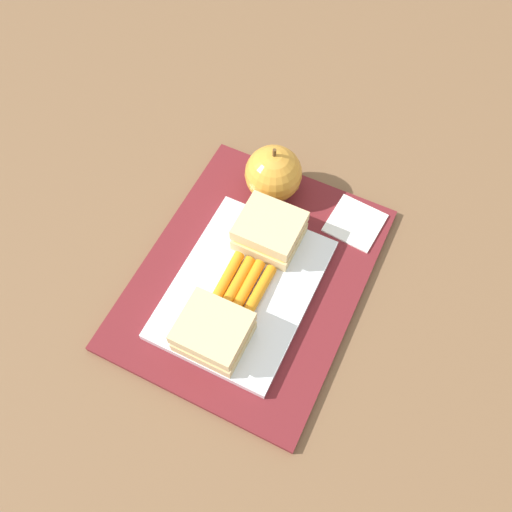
# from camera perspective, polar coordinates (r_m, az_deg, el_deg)

# --- Properties ---
(ground_plane) EXTENTS (2.40, 2.40, 0.00)m
(ground_plane) POSITION_cam_1_polar(r_m,az_deg,el_deg) (0.72, -0.43, -2.38)
(ground_plane) COLOR brown
(lunchbag_mat) EXTENTS (0.36, 0.28, 0.01)m
(lunchbag_mat) POSITION_cam_1_polar(r_m,az_deg,el_deg) (0.72, -0.44, -2.20)
(lunchbag_mat) COLOR maroon
(lunchbag_mat) RESTS_ON ground_plane
(food_tray) EXTENTS (0.23, 0.17, 0.01)m
(food_tray) POSITION_cam_1_polar(r_m,az_deg,el_deg) (0.70, -1.35, -3.44)
(food_tray) COLOR white
(food_tray) RESTS_ON lunchbag_mat
(sandwich_half_left) EXTENTS (0.07, 0.08, 0.04)m
(sandwich_half_left) POSITION_cam_1_polar(r_m,az_deg,el_deg) (0.65, -4.51, -7.97)
(sandwich_half_left) COLOR #DBC189
(sandwich_half_left) RESTS_ON food_tray
(sandwich_half_right) EXTENTS (0.07, 0.08, 0.04)m
(sandwich_half_right) POSITION_cam_1_polar(r_m,az_deg,el_deg) (0.71, 1.43, 2.65)
(sandwich_half_right) COLOR #DBC189
(sandwich_half_right) RESTS_ON food_tray
(carrot_sticks_bundle) EXTENTS (0.08, 0.06, 0.02)m
(carrot_sticks_bundle) POSITION_cam_1_polar(r_m,az_deg,el_deg) (0.69, -1.40, -3.01)
(carrot_sticks_bundle) COLOR orange
(carrot_sticks_bundle) RESTS_ON food_tray
(apple) EXTENTS (0.08, 0.08, 0.09)m
(apple) POSITION_cam_1_polar(r_m,az_deg,el_deg) (0.76, 1.84, 8.62)
(apple) COLOR gold
(apple) RESTS_ON lunchbag_mat
(paper_napkin) EXTENTS (0.08, 0.08, 0.00)m
(paper_napkin) POSITION_cam_1_polar(r_m,az_deg,el_deg) (0.77, 10.36, 3.44)
(paper_napkin) COLOR white
(paper_napkin) RESTS_ON lunchbag_mat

